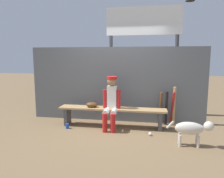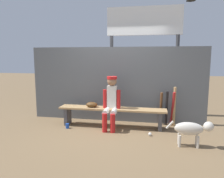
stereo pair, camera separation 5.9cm
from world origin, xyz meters
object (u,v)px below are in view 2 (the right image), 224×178
(baseball_glove, at_px, (92,105))
(dog, at_px, (192,129))
(baseball, at_px, (150,134))
(cup_on_ground, at_px, (67,126))
(bat_wood_tan, at_px, (174,107))
(scoreboard, at_px, (146,33))
(bat_aluminum_black, at_px, (166,108))
(bat_aluminum_red, at_px, (173,109))
(dugout_bench, at_px, (112,112))
(bat_wood_dark, at_px, (161,109))
(player_seated, at_px, (111,101))
(cup_on_bench, at_px, (106,105))

(baseball_glove, bearing_deg, dog, -21.53)
(baseball, bearing_deg, cup_on_ground, 175.60)
(bat_wood_tan, height_order, scoreboard, scoreboard)
(bat_aluminum_black, xyz_separation_m, bat_aluminum_red, (0.15, 0.01, -0.01))
(dugout_bench, xyz_separation_m, baseball_glove, (-0.49, 0.00, 0.16))
(bat_wood_dark, xyz_separation_m, scoreboard, (-0.42, 0.97, 1.89))
(dugout_bench, xyz_separation_m, player_seated, (-0.00, -0.11, 0.29))
(bat_wood_tan, xyz_separation_m, cup_on_ground, (-2.45, -0.65, -0.42))
(player_seated, bearing_deg, bat_wood_dark, 23.43)
(player_seated, bearing_deg, bat_aluminum_black, 19.55)
(baseball_glove, height_order, bat_wood_tan, bat_wood_tan)
(bat_aluminum_red, bearing_deg, baseball, -122.89)
(bat_aluminum_red, distance_m, baseball, 1.02)
(dugout_bench, bearing_deg, baseball, -26.19)
(baseball_glove, relative_size, bat_aluminum_red, 0.33)
(bat_wood_dark, relative_size, cup_on_bench, 7.36)
(bat_wood_dark, distance_m, cup_on_ground, 2.27)
(dugout_bench, xyz_separation_m, scoreboard, (0.71, 1.35, 1.93))
(bat_aluminum_red, xyz_separation_m, cup_on_bench, (-1.56, -0.29, 0.10))
(scoreboard, bearing_deg, bat_wood_tan, -53.84)
(dugout_bench, bearing_deg, baseball_glove, 180.00)
(bat_aluminum_black, bearing_deg, baseball_glove, -169.01)
(player_seated, distance_m, baseball_glove, 0.52)
(bat_wood_dark, height_order, bat_aluminum_red, bat_aluminum_red)
(bat_aluminum_red, distance_m, scoreboard, 2.23)
(player_seated, height_order, cup_on_ground, player_seated)
(bat_wood_tan, relative_size, dog, 1.12)
(player_seated, relative_size, dog, 1.43)
(baseball, bearing_deg, baseball_glove, 162.38)
(dugout_bench, height_order, baseball_glove, baseball_glove)
(dugout_bench, relative_size, cup_on_bench, 22.91)
(bat_wood_dark, height_order, bat_wood_tan, bat_wood_tan)
(cup_on_ground, bearing_deg, bat_aluminum_black, 15.66)
(bat_aluminum_black, bearing_deg, dugout_bench, -164.91)
(player_seated, bearing_deg, baseball, -20.26)
(dugout_bench, distance_m, bat_aluminum_red, 1.46)
(bat_wood_tan, bearing_deg, bat_wood_dark, 174.01)
(cup_on_ground, height_order, cup_on_bench, cup_on_bench)
(baseball, height_order, cup_on_ground, cup_on_ground)
(player_seated, relative_size, bat_aluminum_red, 1.43)
(cup_on_ground, bearing_deg, baseball_glove, 29.93)
(bat_aluminum_black, xyz_separation_m, bat_wood_tan, (0.18, 0.01, 0.05))
(cup_on_ground, distance_m, scoreboard, 3.26)
(baseball_glove, height_order, cup_on_bench, baseball_glove)
(dugout_bench, height_order, bat_aluminum_red, bat_aluminum_red)
(baseball, bearing_deg, dugout_bench, 153.81)
(baseball, relative_size, cup_on_bench, 0.67)
(cup_on_bench, height_order, dog, cup_on_bench)
(player_seated, relative_size, bat_aluminum_black, 1.42)
(bat_aluminum_red, xyz_separation_m, baseball, (-0.51, -0.80, -0.38))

